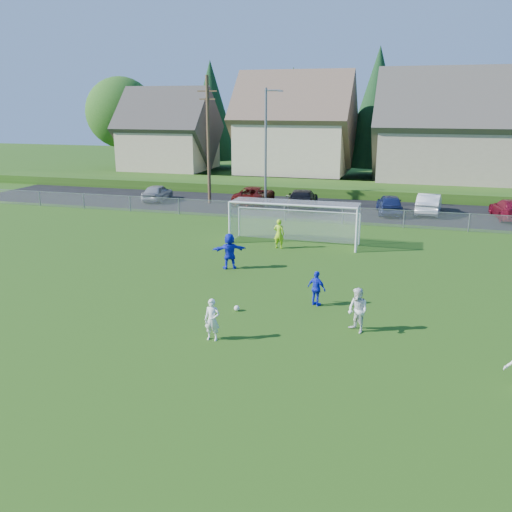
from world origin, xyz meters
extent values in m
plane|color=#193D0C|center=(0.00, 0.00, 0.00)|extent=(160.00, 160.00, 0.00)
plane|color=black|center=(0.00, 27.50, 0.01)|extent=(60.00, 60.00, 0.00)
cube|color=#1E420F|center=(0.00, 35.00, 0.40)|extent=(70.00, 6.00, 0.80)
sphere|color=white|center=(0.11, 4.91, 0.11)|extent=(0.22, 0.22, 0.22)
imported|color=white|center=(0.16, 2.10, 0.74)|extent=(0.55, 0.37, 1.48)
imported|color=white|center=(4.87, 4.19, 0.82)|extent=(1.00, 0.99, 1.63)
imported|color=#1626D3|center=(3.01, 6.38, 0.72)|extent=(0.91, 0.68, 1.44)
imported|color=#1626D3|center=(-2.01, 10.23, 0.89)|extent=(1.72, 1.20, 1.78)
imported|color=#A3E11A|center=(-0.61, 14.70, 0.83)|extent=(0.64, 0.45, 1.67)
imported|color=#98999F|center=(-14.16, 26.93, 0.68)|extent=(1.92, 4.10, 1.36)
imported|color=#500C09|center=(-5.85, 27.58, 0.73)|extent=(2.43, 5.26, 1.46)
imported|color=black|center=(-1.69, 26.39, 0.79)|extent=(2.83, 5.64, 1.57)
imported|color=#151F4A|center=(4.86, 26.55, 0.73)|extent=(2.28, 4.49, 1.46)
imported|color=white|center=(7.63, 27.51, 0.75)|extent=(1.98, 4.68, 1.50)
imported|color=maroon|center=(13.08, 27.06, 0.70)|extent=(2.45, 5.01, 1.40)
cylinder|color=white|center=(-3.65, 15.00, 1.22)|extent=(0.12, 0.12, 2.44)
cylinder|color=white|center=(3.65, 15.00, 1.22)|extent=(0.12, 0.12, 2.44)
cylinder|color=white|center=(0.00, 15.00, 2.44)|extent=(7.30, 0.12, 0.12)
cylinder|color=white|center=(-3.65, 16.80, 0.90)|extent=(0.08, 0.08, 1.80)
cylinder|color=white|center=(3.65, 16.80, 0.90)|extent=(0.08, 0.08, 1.80)
cylinder|color=white|center=(0.00, 16.80, 1.80)|extent=(7.30, 0.08, 0.08)
cube|color=silver|center=(0.00, 16.80, 0.90)|extent=(7.30, 0.02, 1.80)
cube|color=silver|center=(-3.65, 15.90, 1.22)|extent=(0.02, 1.80, 2.44)
cube|color=silver|center=(3.65, 15.90, 1.22)|extent=(0.02, 1.80, 2.44)
cube|color=silver|center=(0.00, 15.90, 2.44)|extent=(7.30, 1.80, 0.02)
cube|color=gray|center=(0.00, 22.00, 1.18)|extent=(52.00, 0.03, 0.03)
cube|color=gray|center=(0.00, 22.00, 0.60)|extent=(52.00, 0.02, 1.14)
cylinder|color=gray|center=(0.00, 22.00, 0.60)|extent=(0.06, 0.06, 1.20)
cylinder|color=slate|center=(-4.50, 26.00, 4.50)|extent=(0.18, 0.18, 9.00)
cylinder|color=slate|center=(-4.00, 26.00, 8.80)|extent=(1.20, 0.12, 0.12)
cube|color=slate|center=(-3.40, 26.00, 8.75)|extent=(0.36, 0.18, 0.12)
cylinder|color=#473321|center=(-9.50, 27.00, 5.00)|extent=(0.26, 0.26, 10.00)
cube|color=#473321|center=(-9.50, 27.00, 8.80)|extent=(1.60, 0.10, 0.10)
cube|color=#473321|center=(-9.50, 27.00, 8.20)|extent=(1.30, 0.10, 0.10)
cube|color=tan|center=(-20.00, 42.00, 3.05)|extent=(9.00, 8.00, 4.50)
pyramid|color=#423D38|center=(-20.00, 42.00, 9.71)|extent=(9.90, 8.80, 4.41)
cube|color=#C6B58E|center=(-6.00, 43.00, 3.55)|extent=(11.00, 9.00, 5.50)
pyramid|color=brown|center=(-6.00, 43.00, 11.26)|extent=(12.10, 9.90, 4.96)
cube|color=tan|center=(9.00, 42.00, 3.30)|extent=(12.00, 10.00, 5.00)
pyramid|color=#4C473F|center=(9.00, 42.00, 11.32)|extent=(13.20, 11.00, 5.52)
cylinder|color=#382616|center=(-28.00, 46.00, 1.98)|extent=(0.36, 0.36, 3.96)
sphere|color=#2B5B19|center=(-28.00, 46.00, 6.82)|extent=(8.36, 8.36, 8.36)
cylinder|color=#382616|center=(-18.00, 50.00, 0.60)|extent=(0.30, 0.30, 1.20)
cone|color=#143819|center=(-18.00, 50.00, 7.05)|extent=(6.76, 6.76, 11.70)
cylinder|color=#382616|center=(-8.00, 51.00, 0.60)|extent=(0.30, 0.30, 1.20)
cone|color=#143819|center=(-8.00, 51.00, 6.60)|extent=(6.24, 6.24, 10.80)
cylinder|color=#382616|center=(2.00, 48.00, 0.60)|extent=(0.30, 0.30, 1.20)
cone|color=#143819|center=(2.00, 48.00, 7.50)|extent=(7.28, 7.28, 12.60)
cylinder|color=#382616|center=(12.00, 50.00, 1.98)|extent=(0.36, 0.36, 3.96)
sphere|color=#2B5B19|center=(12.00, 50.00, 6.82)|extent=(8.36, 8.36, 8.36)
camera|label=1|loc=(6.44, -14.04, 7.89)|focal=38.00mm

